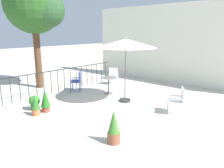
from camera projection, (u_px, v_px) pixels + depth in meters
ground_plane at (115, 105)px, 7.99m from camera, size 60.00×60.00×0.00m
villa_facade at (176, 44)px, 11.10m from camera, size 10.16×0.30×4.04m
terrace_railing at (64, 76)px, 9.76m from camera, size 0.03×5.97×1.01m
shade_tree at (35, 4)px, 9.54m from camera, size 2.73×2.60×5.15m
patio_umbrella_0 at (126, 44)px, 7.85m from camera, size 2.28×2.28×2.45m
cafe_table_0 at (109, 82)px, 9.30m from camera, size 0.72×0.72×0.73m
patio_chair_0 at (178, 99)px, 7.01m from camera, size 0.65×0.65×0.89m
patio_chair_1 at (114, 74)px, 10.91m from camera, size 0.67×0.67×0.90m
patio_chair_2 at (77, 80)px, 9.69m from camera, size 0.62×0.62×0.91m
potted_plant_0 at (35, 105)px, 6.91m from camera, size 0.29×0.29×0.67m
potted_plant_1 at (45, 100)px, 7.18m from camera, size 0.32×0.32×0.80m
potted_plant_2 at (114, 127)px, 5.16m from camera, size 0.32×0.32×0.85m
potted_plant_3 at (34, 102)px, 7.40m from camera, size 0.38×0.37×0.52m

